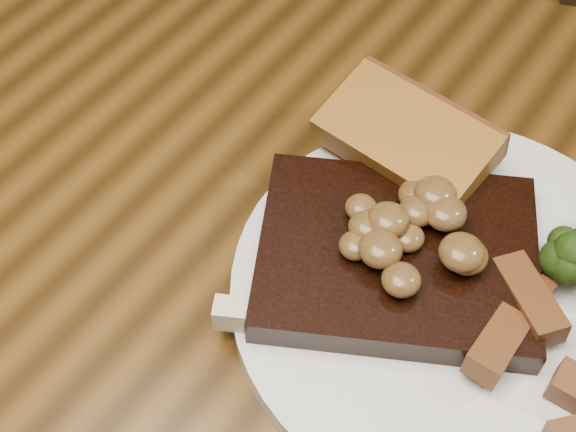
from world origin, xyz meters
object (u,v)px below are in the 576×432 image
object	(u,v)px
dining_table	(301,304)
steak	(396,258)
garlic_bread	(403,158)
plate	(452,294)
potato_wedges	(551,364)

from	to	relation	value
dining_table	steak	distance (m)	0.14
garlic_bread	plate	bearing A→B (deg)	-35.60
garlic_bread	dining_table	bearing A→B (deg)	-105.59
garlic_bread	potato_wedges	xyz separation A→B (m)	(0.15, -0.08, -0.00)
plate	steak	size ratio (longest dim) A/B	1.64
steak	dining_table	bearing A→B (deg)	155.80
steak	garlic_bread	world-z (taller)	same
steak	potato_wedges	world-z (taller)	steak
potato_wedges	garlic_bread	bearing A→B (deg)	150.23
plate	garlic_bread	world-z (taller)	garlic_bread
steak	potato_wedges	size ratio (longest dim) A/B	1.63
steak	potato_wedges	bearing A→B (deg)	-33.73
steak	garlic_bread	size ratio (longest dim) A/B	1.51
dining_table	potato_wedges	world-z (taller)	potato_wedges
dining_table	garlic_bread	world-z (taller)	garlic_bread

